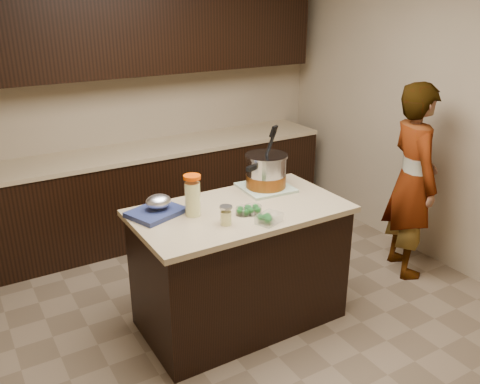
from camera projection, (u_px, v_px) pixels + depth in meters
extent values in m
plane|color=brown|center=(240.00, 319.00, 3.80)|extent=(4.00, 4.00, 0.00)
cube|color=tan|center=(134.00, 96.00, 4.90)|extent=(4.00, 0.04, 2.70)
cube|color=tan|center=(444.00, 111.00, 4.26)|extent=(0.04, 4.00, 2.70)
cube|color=black|center=(151.00, 194.00, 5.00)|extent=(3.60, 0.60, 0.86)
cube|color=tan|center=(148.00, 150.00, 4.83)|extent=(3.60, 0.63, 0.04)
cube|color=black|center=(135.00, 32.00, 4.54)|extent=(3.60, 0.35, 0.75)
cube|color=black|center=(240.00, 268.00, 3.64)|extent=(1.40, 0.75, 0.86)
cube|color=tan|center=(240.00, 211.00, 3.47)|extent=(1.46, 0.81, 0.04)
cube|color=#669161|center=(266.00, 188.00, 3.81)|extent=(0.38, 0.38, 0.02)
cylinder|color=#B7B7BC|center=(266.00, 172.00, 3.76)|extent=(0.38, 0.38, 0.23)
cylinder|color=brown|center=(266.00, 180.00, 3.79)|extent=(0.39, 0.39, 0.10)
cylinder|color=#B7B7BC|center=(266.00, 156.00, 3.72)|extent=(0.41, 0.41, 0.02)
cube|color=black|center=(251.00, 169.00, 3.60)|extent=(0.08, 0.06, 0.03)
cube|color=black|center=(280.00, 156.00, 3.87)|extent=(0.08, 0.06, 0.03)
cylinder|color=black|center=(269.00, 148.00, 3.67)|extent=(0.07, 0.13, 0.29)
cylinder|color=#E7E48D|center=(193.00, 199.00, 3.32)|extent=(0.12, 0.12, 0.23)
cylinder|color=white|center=(193.00, 197.00, 3.31)|extent=(0.14, 0.14, 0.26)
cylinder|color=#D64204|center=(192.00, 177.00, 3.26)|extent=(0.14, 0.14, 0.02)
cylinder|color=#E7E48D|center=(226.00, 218.00, 3.21)|extent=(0.09, 0.09, 0.09)
cylinder|color=white|center=(226.00, 216.00, 3.21)|extent=(0.10, 0.10, 0.11)
cylinder|color=silver|center=(226.00, 206.00, 3.18)|extent=(0.10, 0.10, 0.02)
cylinder|color=silver|center=(253.00, 210.00, 3.37)|extent=(0.14, 0.14, 0.06)
cylinder|color=silver|center=(243.00, 211.00, 3.36)|extent=(0.12, 0.12, 0.05)
cube|color=silver|center=(269.00, 218.00, 3.24)|extent=(0.19, 0.16, 0.06)
cube|color=navy|center=(156.00, 212.00, 3.36)|extent=(0.41, 0.37, 0.03)
ellipsoid|color=silver|center=(158.00, 203.00, 3.35)|extent=(0.17, 0.14, 0.09)
imported|color=gray|center=(412.00, 181.00, 4.20)|extent=(0.59, 0.70, 1.64)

